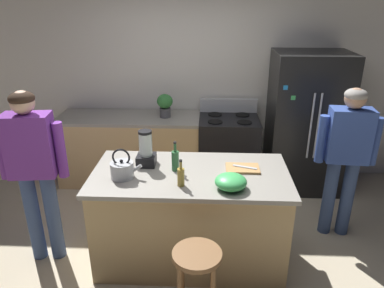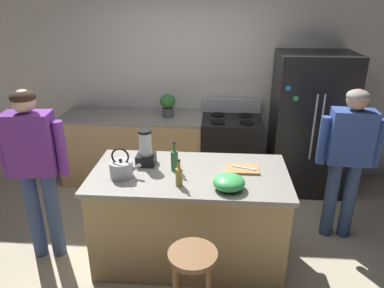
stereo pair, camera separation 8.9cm
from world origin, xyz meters
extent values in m
plane|color=beige|center=(0.00, 0.00, 0.00)|extent=(14.00, 14.00, 0.00)
cube|color=silver|center=(0.00, 1.95, 1.35)|extent=(8.00, 0.10, 2.70)
cube|color=tan|center=(0.00, 0.00, 0.44)|extent=(1.69, 0.84, 0.88)
cube|color=gray|center=(0.00, 0.00, 0.90)|extent=(1.75, 0.90, 0.04)
cube|color=tan|center=(-0.80, 1.55, 0.44)|extent=(2.00, 0.64, 0.88)
cube|color=gray|center=(-0.80, 1.55, 0.90)|extent=(2.00, 0.64, 0.04)
cube|color=black|center=(1.38, 1.50, 0.88)|extent=(0.90, 0.70, 1.76)
cylinder|color=#B7BABF|center=(1.34, 1.13, 0.97)|extent=(0.02, 0.02, 0.79)
cylinder|color=#B7BABF|center=(1.42, 1.13, 0.97)|extent=(0.02, 0.02, 0.79)
cube|color=#3FB259|center=(1.10, 1.15, 1.30)|extent=(0.05, 0.01, 0.05)
cube|color=yellow|center=(1.59, 1.15, 0.85)|extent=(0.05, 0.01, 0.05)
cube|color=#268CD8|center=(1.01, 1.15, 1.42)|extent=(0.05, 0.01, 0.05)
cube|color=black|center=(0.42, 1.52, 0.46)|extent=(0.76, 0.64, 0.92)
cube|color=black|center=(0.42, 1.20, 0.41)|extent=(0.60, 0.01, 0.24)
cube|color=#B7BABF|center=(0.42, 1.81, 1.01)|extent=(0.76, 0.06, 0.18)
cylinder|color=black|center=(0.24, 1.37, 0.92)|extent=(0.18, 0.18, 0.01)
cylinder|color=black|center=(0.60, 1.37, 0.92)|extent=(0.18, 0.18, 0.01)
cylinder|color=black|center=(0.24, 1.67, 0.92)|extent=(0.18, 0.18, 0.01)
cylinder|color=black|center=(0.60, 1.67, 0.92)|extent=(0.18, 0.18, 0.01)
cylinder|color=#384C7A|center=(-1.47, -0.07, 0.45)|extent=(0.14, 0.14, 0.89)
cylinder|color=#384C7A|center=(-1.29, -0.05, 0.45)|extent=(0.14, 0.14, 0.89)
cube|color=#723399|center=(-1.38, -0.06, 1.18)|extent=(0.42, 0.26, 0.57)
cylinder|color=#723399|center=(-1.63, -0.09, 1.13)|extent=(0.10, 0.10, 0.51)
cylinder|color=#723399|center=(-1.13, -0.03, 1.13)|extent=(0.10, 0.10, 0.51)
sphere|color=#D8AD8C|center=(-1.38, -0.06, 1.56)|extent=(0.22, 0.22, 0.20)
ellipsoid|color=#332319|center=(-1.38, -0.06, 1.59)|extent=(0.23, 0.23, 0.12)
cylinder|color=#384C7A|center=(1.60, 0.46, 0.42)|extent=(0.14, 0.14, 0.85)
cylinder|color=#384C7A|center=(1.43, 0.48, 0.42)|extent=(0.14, 0.14, 0.85)
cube|color=#334C99|center=(1.52, 0.47, 1.12)|extent=(0.42, 0.25, 0.54)
cylinder|color=#334C99|center=(1.76, 0.45, 1.07)|extent=(0.10, 0.10, 0.48)
cylinder|color=#334C99|center=(1.27, 0.49, 1.07)|extent=(0.10, 0.10, 0.48)
sphere|color=tan|center=(1.52, 0.47, 1.48)|extent=(0.21, 0.21, 0.20)
ellipsoid|color=gray|center=(1.52, 0.47, 1.52)|extent=(0.23, 0.23, 0.12)
cylinder|color=brown|center=(0.09, -0.79, 0.66)|extent=(0.36, 0.36, 0.04)
cylinder|color=brown|center=(-0.03, -0.67, 0.32)|extent=(0.04, 0.04, 0.64)
cylinder|color=brown|center=(0.20, -0.67, 0.32)|extent=(0.04, 0.04, 0.64)
cylinder|color=#4C4C51|center=(-0.40, 1.55, 0.98)|extent=(0.14, 0.14, 0.12)
ellipsoid|color=#337A38|center=(-0.40, 1.55, 1.13)|extent=(0.20, 0.20, 0.18)
cube|color=black|center=(-0.41, 0.14, 0.97)|extent=(0.17, 0.17, 0.10)
cylinder|color=silver|center=(-0.41, 0.14, 1.12)|extent=(0.12, 0.12, 0.21)
cylinder|color=black|center=(-0.41, 0.14, 1.24)|extent=(0.12, 0.12, 0.02)
cylinder|color=olive|center=(-0.07, -0.24, 0.99)|extent=(0.06, 0.06, 0.15)
cylinder|color=olive|center=(-0.07, -0.24, 1.10)|extent=(0.02, 0.02, 0.07)
cylinder|color=black|center=(-0.07, -0.24, 1.14)|extent=(0.03, 0.03, 0.02)
cylinder|color=#2D6638|center=(-0.14, 0.04, 1.01)|extent=(0.07, 0.07, 0.18)
cylinder|color=#2D6638|center=(-0.14, 0.04, 1.14)|extent=(0.03, 0.03, 0.08)
cylinder|color=black|center=(-0.14, 0.04, 1.18)|extent=(0.03, 0.03, 0.02)
ellipsoid|color=#3FB259|center=(0.34, -0.27, 0.98)|extent=(0.26, 0.26, 0.12)
cylinder|color=#B7BABF|center=(-0.58, -0.12, 0.99)|extent=(0.20, 0.20, 0.14)
sphere|color=black|center=(-0.58, -0.12, 1.07)|extent=(0.03, 0.03, 0.03)
cylinder|color=#B7BABF|center=(-0.45, -0.12, 1.01)|extent=(0.09, 0.03, 0.08)
torus|color=black|center=(-0.58, -0.12, 1.11)|extent=(0.16, 0.02, 0.16)
cube|color=#B7844C|center=(0.47, 0.09, 0.93)|extent=(0.30, 0.20, 0.02)
cube|color=#B7BABF|center=(0.49, 0.09, 0.94)|extent=(0.22, 0.10, 0.01)
camera|label=1|loc=(0.15, -2.88, 2.39)|focal=33.98mm
camera|label=2|loc=(0.24, -2.87, 2.39)|focal=33.98mm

